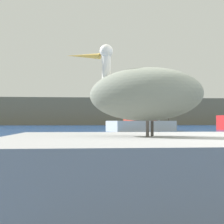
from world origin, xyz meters
TOP-DOWN VIEW (x-y plane):
  - hillside_backdrop at (0.00, 80.47)m, footprint 140.00×17.24m
  - pier_dock at (-1.10, 0.27)m, footprint 2.72×2.63m
  - pelican at (-1.11, 0.27)m, footprint 1.40×0.97m
  - fishing_boat_white at (3.36, 25.04)m, footprint 6.54×4.47m

SIDE VIEW (x-z plane):
  - pier_dock at x=-1.10m, z-range 0.00..0.71m
  - fishing_boat_white at x=3.36m, z-range -1.81..3.37m
  - pelican at x=-1.11m, z-range 0.66..1.59m
  - hillside_backdrop at x=0.00m, z-range 0.00..6.51m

